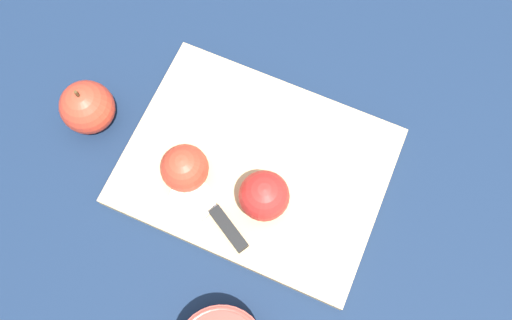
# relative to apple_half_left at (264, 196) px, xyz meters

# --- Properties ---
(ground_plane) EXTENTS (4.00, 4.00, 0.00)m
(ground_plane) POSITION_rel_apple_half_left_xyz_m (0.04, -0.04, -0.05)
(ground_plane) COLOR #14233D
(cutting_board) EXTENTS (0.40, 0.31, 0.02)m
(cutting_board) POSITION_rel_apple_half_left_xyz_m (0.04, -0.04, -0.04)
(cutting_board) COLOR tan
(cutting_board) RESTS_ON ground_plane
(apple_half_left) EXTENTS (0.07, 0.07, 0.07)m
(apple_half_left) POSITION_rel_apple_half_left_xyz_m (0.00, 0.00, 0.00)
(apple_half_left) COLOR red
(apple_half_left) RESTS_ON cutting_board
(apple_half_right) EXTENTS (0.07, 0.07, 0.07)m
(apple_half_right) POSITION_rel_apple_half_left_xyz_m (0.11, 0.02, -0.00)
(apple_half_right) COLOR red
(apple_half_right) RESTS_ON cutting_board
(knife) EXTENTS (0.16, 0.08, 0.02)m
(knife) POSITION_rel_apple_half_left_xyz_m (0.04, 0.05, -0.03)
(knife) COLOR silver
(knife) RESTS_ON cutting_board
(apple_slice) EXTENTS (0.06, 0.06, 0.01)m
(apple_slice) POSITION_rel_apple_half_left_xyz_m (0.09, 0.05, -0.03)
(apple_slice) COLOR beige
(apple_slice) RESTS_ON cutting_board
(apple_whole) EXTENTS (0.08, 0.08, 0.09)m
(apple_whole) POSITION_rel_apple_half_left_xyz_m (0.29, 0.01, -0.02)
(apple_whole) COLOR red
(apple_whole) RESTS_ON ground_plane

